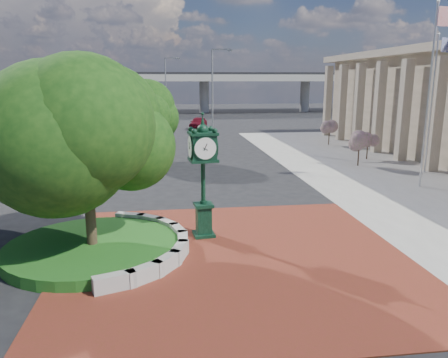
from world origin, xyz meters
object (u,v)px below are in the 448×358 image
(parked_car, at_px, (198,123))
(flagpole_a, at_px, (429,95))
(post_clock, at_px, (203,171))
(street_lamp_far, at_px, (167,88))
(flagpole_b, at_px, (432,104))
(street_lamp_near, at_px, (215,89))

(parked_car, height_order, flagpole_a, flagpole_a)
(post_clock, xyz_separation_m, parked_car, (2.64, 39.67, -1.90))
(post_clock, relative_size, flagpole_a, 0.47)
(parked_car, relative_size, street_lamp_far, 0.50)
(flagpole_b, relative_size, street_lamp_far, 1.02)
(parked_car, xyz_separation_m, flagpole_a, (10.50, -33.09, 4.50))
(flagpole_a, xyz_separation_m, flagpole_b, (2.56, 3.66, -0.66))
(parked_car, bearing_deg, street_lamp_far, -166.63)
(flagpole_a, height_order, flagpole_b, flagpole_a)
(street_lamp_near, distance_m, street_lamp_far, 14.49)
(parked_car, xyz_separation_m, flagpole_b, (13.06, -29.43, 3.84))
(post_clock, xyz_separation_m, street_lamp_near, (3.29, 26.03, 2.60))
(post_clock, height_order, flagpole_b, flagpole_b)
(street_lamp_near, xyz_separation_m, street_lamp_far, (-4.43, 13.80, -0.09))
(flagpole_b, bearing_deg, post_clock, -146.89)
(flagpole_b, xyz_separation_m, street_lamp_near, (-12.41, 15.79, 0.66))
(flagpole_a, height_order, street_lamp_far, flagpole_a)
(parked_car, bearing_deg, flagpole_b, -50.29)
(street_lamp_near, relative_size, street_lamp_far, 1.02)
(parked_car, bearing_deg, flagpole_a, -56.61)
(street_lamp_far, bearing_deg, street_lamp_near, -72.20)
(parked_car, distance_m, flagpole_a, 35.01)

